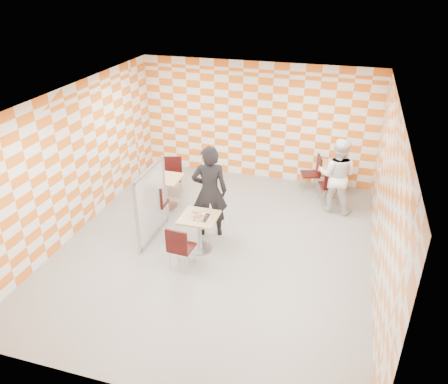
{
  "coord_description": "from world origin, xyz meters",
  "views": [
    {
      "loc": [
        2.19,
        -6.94,
        5.02
      ],
      "look_at": [
        0.1,
        0.2,
        1.15
      ],
      "focal_mm": 35.0,
      "sensor_mm": 36.0,
      "label": 1
    }
  ],
  "objects_px": {
    "sport_bottle": "(329,161)",
    "man_dark": "(210,192)",
    "chair_second_side": "(314,171)",
    "empty_table": "(166,187)",
    "chair_empty_near": "(155,202)",
    "man_white": "(337,176)",
    "soda_bottle": "(341,162)",
    "partition": "(151,203)",
    "chair_second_front": "(331,184)",
    "second_table": "(333,175)",
    "chair_empty_far": "(173,173)",
    "main_table": "(199,227)",
    "chair_main_front": "(179,246)"
  },
  "relations": [
    {
      "from": "partition",
      "to": "man_dark",
      "type": "height_order",
      "value": "man_dark"
    },
    {
      "from": "chair_main_front",
      "to": "chair_empty_far",
      "type": "relative_size",
      "value": 1.0
    },
    {
      "from": "partition",
      "to": "man_white",
      "type": "relative_size",
      "value": 0.89
    },
    {
      "from": "chair_second_side",
      "to": "man_white",
      "type": "xyz_separation_m",
      "value": [
        0.56,
        -0.84,
        0.33
      ]
    },
    {
      "from": "chair_empty_near",
      "to": "sport_bottle",
      "type": "xyz_separation_m",
      "value": [
        3.43,
        2.6,
        0.29
      ]
    },
    {
      "from": "second_table",
      "to": "chair_empty_near",
      "type": "distance_m",
      "value": 4.37
    },
    {
      "from": "soda_bottle",
      "to": "empty_table",
      "type": "bearing_deg",
      "value": -154.82
    },
    {
      "from": "chair_empty_far",
      "to": "partition",
      "type": "xyz_separation_m",
      "value": [
        0.35,
        -1.96,
        0.25
      ]
    },
    {
      "from": "chair_second_front",
      "to": "man_white",
      "type": "distance_m",
      "value": 0.41
    },
    {
      "from": "sport_bottle",
      "to": "soda_bottle",
      "type": "distance_m",
      "value": 0.28
    },
    {
      "from": "sport_bottle",
      "to": "man_dark",
      "type": "bearing_deg",
      "value": -129.68
    },
    {
      "from": "second_table",
      "to": "empty_table",
      "type": "distance_m",
      "value": 4.05
    },
    {
      "from": "second_table",
      "to": "man_dark",
      "type": "bearing_deg",
      "value": -131.96
    },
    {
      "from": "man_white",
      "to": "sport_bottle",
      "type": "height_order",
      "value": "man_white"
    },
    {
      "from": "second_table",
      "to": "empty_table",
      "type": "relative_size",
      "value": 1.0
    },
    {
      "from": "chair_empty_far",
      "to": "chair_main_front",
      "type": "bearing_deg",
      "value": -65.73
    },
    {
      "from": "second_table",
      "to": "soda_bottle",
      "type": "height_order",
      "value": "soda_bottle"
    },
    {
      "from": "main_table",
      "to": "man_dark",
      "type": "height_order",
      "value": "man_dark"
    },
    {
      "from": "empty_table",
      "to": "sport_bottle",
      "type": "distance_m",
      "value": 3.97
    },
    {
      "from": "chair_second_side",
      "to": "soda_bottle",
      "type": "height_order",
      "value": "soda_bottle"
    },
    {
      "from": "chair_main_front",
      "to": "chair_second_side",
      "type": "relative_size",
      "value": 1.0
    },
    {
      "from": "second_table",
      "to": "chair_main_front",
      "type": "xyz_separation_m",
      "value": [
        -2.45,
        -3.94,
        0.04
      ]
    },
    {
      "from": "second_table",
      "to": "chair_empty_far",
      "type": "xyz_separation_m",
      "value": [
        -3.74,
        -1.07,
        0.04
      ]
    },
    {
      "from": "main_table",
      "to": "chair_second_side",
      "type": "xyz_separation_m",
      "value": [
        1.87,
        3.2,
        0.04
      ]
    },
    {
      "from": "chair_main_front",
      "to": "chair_second_front",
      "type": "xyz_separation_m",
      "value": [
        2.44,
        3.34,
        0.0
      ]
    },
    {
      "from": "man_dark",
      "to": "chair_empty_near",
      "type": "bearing_deg",
      "value": -19.18
    },
    {
      "from": "chair_empty_far",
      "to": "soda_bottle",
      "type": "bearing_deg",
      "value": 15.44
    },
    {
      "from": "partition",
      "to": "man_white",
      "type": "bearing_deg",
      "value": 32.2
    },
    {
      "from": "man_dark",
      "to": "sport_bottle",
      "type": "relative_size",
      "value": 9.84
    },
    {
      "from": "chair_empty_near",
      "to": "man_dark",
      "type": "height_order",
      "value": "man_dark"
    },
    {
      "from": "chair_second_front",
      "to": "sport_bottle",
      "type": "height_order",
      "value": "sport_bottle"
    },
    {
      "from": "sport_bottle",
      "to": "second_table",
      "type": "bearing_deg",
      "value": -25.63
    },
    {
      "from": "sport_bottle",
      "to": "man_white",
      "type": "bearing_deg",
      "value": -75.55
    },
    {
      "from": "empty_table",
      "to": "soda_bottle",
      "type": "bearing_deg",
      "value": 25.18
    },
    {
      "from": "chair_second_side",
      "to": "soda_bottle",
      "type": "bearing_deg",
      "value": -0.81
    },
    {
      "from": "second_table",
      "to": "soda_bottle",
      "type": "xyz_separation_m",
      "value": [
        0.15,
        0.01,
        0.34
      ]
    },
    {
      "from": "man_dark",
      "to": "soda_bottle",
      "type": "bearing_deg",
      "value": -151.11
    },
    {
      "from": "main_table",
      "to": "man_white",
      "type": "distance_m",
      "value": 3.41
    },
    {
      "from": "main_table",
      "to": "sport_bottle",
      "type": "relative_size",
      "value": 3.75
    },
    {
      "from": "second_table",
      "to": "chair_second_side",
      "type": "xyz_separation_m",
      "value": [
        -0.46,
        0.02,
        0.04
      ]
    },
    {
      "from": "man_white",
      "to": "soda_bottle",
      "type": "height_order",
      "value": "man_white"
    },
    {
      "from": "main_table",
      "to": "soda_bottle",
      "type": "distance_m",
      "value": 4.06
    },
    {
      "from": "chair_second_front",
      "to": "chair_second_side",
      "type": "height_order",
      "value": "same"
    },
    {
      "from": "chair_main_front",
      "to": "second_table",
      "type": "bearing_deg",
      "value": 58.1
    },
    {
      "from": "partition",
      "to": "soda_bottle",
      "type": "relative_size",
      "value": 6.74
    },
    {
      "from": "chair_empty_near",
      "to": "man_white",
      "type": "xyz_separation_m",
      "value": [
        3.65,
        1.71,
        0.33
      ]
    },
    {
      "from": "chair_main_front",
      "to": "chair_empty_near",
      "type": "bearing_deg",
      "value": 128.29
    },
    {
      "from": "empty_table",
      "to": "man_dark",
      "type": "height_order",
      "value": "man_dark"
    },
    {
      "from": "chair_main_front",
      "to": "sport_bottle",
      "type": "height_order",
      "value": "sport_bottle"
    },
    {
      "from": "chair_second_side",
      "to": "empty_table",
      "type": "bearing_deg",
      "value": -150.61
    }
  ]
}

